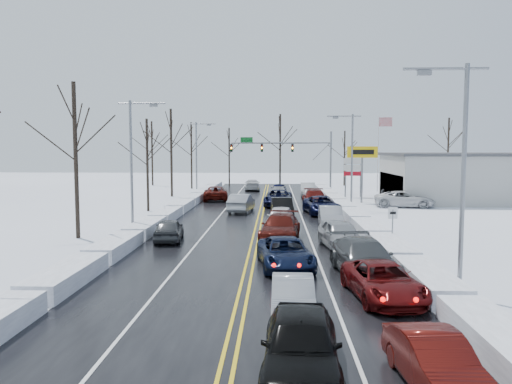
{
  "coord_description": "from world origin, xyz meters",
  "views": [
    {
      "loc": [
        1.26,
        -37.45,
        5.8
      ],
      "look_at": [
        -0.19,
        0.1,
        2.5
      ],
      "focal_mm": 35.0,
      "sensor_mm": 36.0,
      "label": 1
    }
  ],
  "objects_px": {
    "dealership_building": "(482,177)",
    "tires_plus_sign": "(362,156)",
    "traffic_signal_mast": "(292,151)",
    "flagpole": "(379,147)",
    "queued_car_0": "(301,376)",
    "oncoming_car_0": "(241,212)"
  },
  "relations": [
    {
      "from": "dealership_building",
      "to": "tires_plus_sign",
      "type": "bearing_deg",
      "value": -171.53
    },
    {
      "from": "traffic_signal_mast",
      "to": "tires_plus_sign",
      "type": "bearing_deg",
      "value": -59.54
    },
    {
      "from": "traffic_signal_mast",
      "to": "flagpole",
      "type": "relative_size",
      "value": 1.33
    },
    {
      "from": "flagpole",
      "to": "queued_car_0",
      "type": "bearing_deg",
      "value": -103.5
    },
    {
      "from": "traffic_signal_mast",
      "to": "queued_car_0",
      "type": "relative_size",
      "value": 2.71
    },
    {
      "from": "tires_plus_sign",
      "to": "queued_car_0",
      "type": "distance_m",
      "value": 42.32
    },
    {
      "from": "traffic_signal_mast",
      "to": "dealership_building",
      "type": "relative_size",
      "value": 0.65
    },
    {
      "from": "tires_plus_sign",
      "to": "queued_car_0",
      "type": "bearing_deg",
      "value": -101.77
    },
    {
      "from": "oncoming_car_0",
      "to": "queued_car_0",
      "type": "bearing_deg",
      "value": 102.87
    },
    {
      "from": "tires_plus_sign",
      "to": "flagpole",
      "type": "height_order",
      "value": "flagpole"
    },
    {
      "from": "flagpole",
      "to": "queued_car_0",
      "type": "height_order",
      "value": "flagpole"
    },
    {
      "from": "dealership_building",
      "to": "oncoming_car_0",
      "type": "height_order",
      "value": "dealership_building"
    },
    {
      "from": "traffic_signal_mast",
      "to": "oncoming_car_0",
      "type": "relative_size",
      "value": 2.61
    },
    {
      "from": "tires_plus_sign",
      "to": "oncoming_car_0",
      "type": "bearing_deg",
      "value": -145.95
    },
    {
      "from": "traffic_signal_mast",
      "to": "tires_plus_sign",
      "type": "xyz_separation_m",
      "value": [
        7.05,
        -12.0,
        -0.49
      ]
    },
    {
      "from": "traffic_signal_mast",
      "to": "queued_car_0",
      "type": "height_order",
      "value": "traffic_signal_mast"
    },
    {
      "from": "traffic_signal_mast",
      "to": "oncoming_car_0",
      "type": "height_order",
      "value": "traffic_signal_mast"
    },
    {
      "from": "queued_car_0",
      "to": "oncoming_car_0",
      "type": "xyz_separation_m",
      "value": [
        -3.76,
        32.81,
        0.0
      ]
    },
    {
      "from": "tires_plus_sign",
      "to": "dealership_building",
      "type": "height_order",
      "value": "tires_plus_sign"
    },
    {
      "from": "tires_plus_sign",
      "to": "queued_car_0",
      "type": "relative_size",
      "value": 1.22
    },
    {
      "from": "tires_plus_sign",
      "to": "dealership_building",
      "type": "bearing_deg",
      "value": 8.47
    },
    {
      "from": "flagpole",
      "to": "traffic_signal_mast",
      "type": "bearing_deg",
      "value": -170.27
    }
  ]
}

